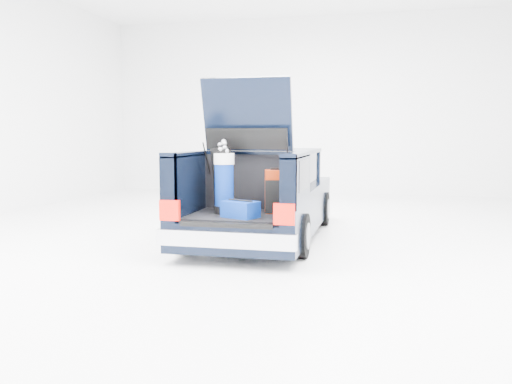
% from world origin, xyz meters
% --- Properties ---
extents(ground, '(14.00, 14.00, 0.00)m').
position_xyz_m(ground, '(0.00, 0.00, 0.00)').
color(ground, white).
rests_on(ground, ground).
extents(car, '(1.87, 4.65, 2.47)m').
position_xyz_m(car, '(-0.00, 0.11, 0.67)').
color(car, black).
rests_on(car, ground).
extents(red_suitcase, '(0.43, 0.34, 0.63)m').
position_xyz_m(red_suitcase, '(0.50, -1.26, 0.90)').
color(red_suitcase, maroon).
rests_on(red_suitcase, car).
extents(black_golf_bag, '(0.39, 0.46, 1.01)m').
position_xyz_m(black_golf_bag, '(-0.28, -1.32, 1.05)').
color(black_golf_bag, black).
rests_on(black_golf_bag, car).
extents(blue_golf_bag, '(0.31, 0.31, 0.93)m').
position_xyz_m(blue_golf_bag, '(-0.22, -1.46, 1.02)').
color(blue_golf_bag, black).
rests_on(blue_golf_bag, car).
extents(blue_duffel, '(0.53, 0.45, 0.24)m').
position_xyz_m(blue_duffel, '(0.09, -1.78, 0.71)').
color(blue_duffel, navy).
rests_on(blue_duffel, car).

